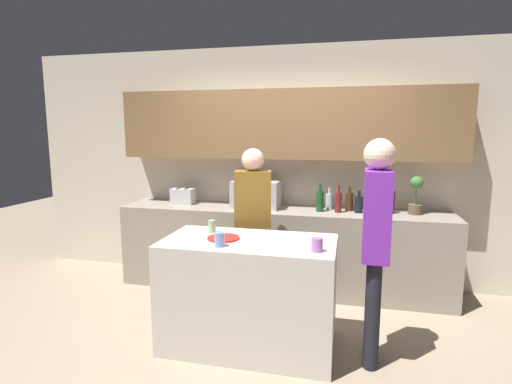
% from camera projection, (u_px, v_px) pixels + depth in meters
% --- Properties ---
extents(ground_plane, '(14.00, 14.00, 0.00)m').
position_uv_depth(ground_plane, '(252.00, 353.00, 3.18)').
color(ground_plane, gray).
extents(back_wall, '(6.40, 0.40, 2.70)m').
position_uv_depth(back_wall, '(286.00, 150.00, 4.55)').
color(back_wall, beige).
rests_on(back_wall, ground_plane).
extents(back_counter, '(3.60, 0.62, 0.91)m').
position_uv_depth(back_counter, '(281.00, 249.00, 4.45)').
color(back_counter, gray).
rests_on(back_counter, ground_plane).
extents(kitchen_island, '(1.37, 0.72, 0.90)m').
position_uv_depth(kitchen_island, '(249.00, 293.00, 3.25)').
color(kitchen_island, beige).
rests_on(kitchen_island, ground_plane).
extents(microwave, '(0.52, 0.39, 0.30)m').
position_uv_depth(microwave, '(257.00, 194.00, 4.47)').
color(microwave, '#B7BABC').
rests_on(microwave, back_counter).
extents(toaster, '(0.26, 0.16, 0.18)m').
position_uv_depth(toaster, '(183.00, 196.00, 4.68)').
color(toaster, silver).
rests_on(toaster, back_counter).
extents(potted_plant, '(0.14, 0.14, 0.40)m').
position_uv_depth(potted_plant, '(416.00, 195.00, 4.08)').
color(potted_plant, brown).
rests_on(potted_plant, back_counter).
extents(bottle_0, '(0.08, 0.08, 0.30)m').
position_uv_depth(bottle_0, '(320.00, 201.00, 4.24)').
color(bottle_0, '#194723').
rests_on(bottle_0, back_counter).
extents(bottle_1, '(0.08, 0.08, 0.24)m').
position_uv_depth(bottle_1, '(329.00, 201.00, 4.34)').
color(bottle_1, silver).
rests_on(bottle_1, back_counter).
extents(bottle_2, '(0.07, 0.07, 0.29)m').
position_uv_depth(bottle_2, '(338.00, 202.00, 4.18)').
color(bottle_2, maroon).
rests_on(bottle_2, back_counter).
extents(bottle_3, '(0.08, 0.08, 0.27)m').
position_uv_depth(bottle_3, '(349.00, 201.00, 4.27)').
color(bottle_3, '#472814').
rests_on(bottle_3, back_counter).
extents(bottle_4, '(0.08, 0.08, 0.24)m').
position_uv_depth(bottle_4, '(359.00, 204.00, 4.17)').
color(bottle_4, black).
rests_on(bottle_4, back_counter).
extents(bottle_5, '(0.07, 0.07, 0.33)m').
position_uv_depth(bottle_5, '(371.00, 203.00, 4.07)').
color(bottle_5, silver).
rests_on(bottle_5, back_counter).
extents(bottle_6, '(0.07, 0.07, 0.23)m').
position_uv_depth(bottle_6, '(379.00, 203.00, 4.24)').
color(bottle_6, silver).
rests_on(bottle_6, back_counter).
extents(bottle_7, '(0.08, 0.08, 0.33)m').
position_uv_depth(bottle_7, '(391.00, 201.00, 4.13)').
color(bottle_7, '#472814').
rests_on(bottle_7, back_counter).
extents(plate_on_island, '(0.26, 0.26, 0.01)m').
position_uv_depth(plate_on_island, '(223.00, 238.00, 3.21)').
color(plate_on_island, red).
rests_on(plate_on_island, kitchen_island).
extents(cup_0, '(0.08, 0.08, 0.11)m').
position_uv_depth(cup_0, '(220.00, 239.00, 3.00)').
color(cup_0, '#7894DB').
rests_on(cup_0, kitchen_island).
extents(cup_1, '(0.06, 0.06, 0.11)m').
position_uv_depth(cup_1, '(212.00, 226.00, 3.41)').
color(cup_1, '#91BC87').
rests_on(cup_1, kitchen_island).
extents(cup_2, '(0.08, 0.08, 0.10)m').
position_uv_depth(cup_2, '(317.00, 245.00, 2.87)').
color(cup_2, '#AB6ABA').
rests_on(cup_2, kitchen_island).
extents(person_left, '(0.22, 0.35, 1.71)m').
position_uv_depth(person_left, '(376.00, 233.00, 2.91)').
color(person_left, black).
rests_on(person_left, ground_plane).
extents(person_center, '(0.37, 0.25, 1.60)m').
position_uv_depth(person_center, '(253.00, 217.00, 3.79)').
color(person_center, black).
rests_on(person_center, ground_plane).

